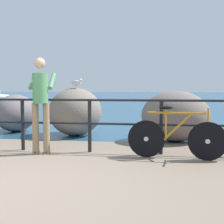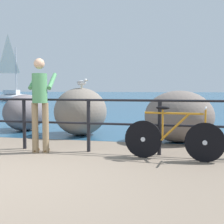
{
  "view_description": "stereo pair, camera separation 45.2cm",
  "coord_description": "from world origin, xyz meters",
  "px_view_note": "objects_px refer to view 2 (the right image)",
  "views": [
    {
      "loc": [
        1.94,
        -3.68,
        1.22
      ],
      "look_at": [
        1.05,
        2.42,
        0.74
      ],
      "focal_mm": 49.17,
      "sensor_mm": 36.0,
      "label": 1
    },
    {
      "loc": [
        2.39,
        -3.6,
        1.22
      ],
      "look_at": [
        1.05,
        2.42,
        0.74
      ],
      "focal_mm": 49.17,
      "sensor_mm": 36.0,
      "label": 2
    }
  ],
  "objects_px": {
    "bicycle": "(173,137)",
    "breakwater_boulder_left": "(24,112)",
    "person_at_railing": "(40,101)",
    "sailboat": "(14,94)",
    "seagull": "(82,82)",
    "breakwater_boulder_main": "(81,112)",
    "breakwater_boulder_right": "(179,116)"
  },
  "relations": [
    {
      "from": "person_at_railing",
      "to": "breakwater_boulder_right",
      "type": "distance_m",
      "value": 3.14
    },
    {
      "from": "bicycle",
      "to": "seagull",
      "type": "height_order",
      "value": "seagull"
    },
    {
      "from": "bicycle",
      "to": "seagull",
      "type": "distance_m",
      "value": 3.4
    },
    {
      "from": "person_at_railing",
      "to": "breakwater_boulder_right",
      "type": "height_order",
      "value": "person_at_railing"
    },
    {
      "from": "breakwater_boulder_left",
      "to": "seagull",
      "type": "relative_size",
      "value": 4.2
    },
    {
      "from": "bicycle",
      "to": "seagull",
      "type": "bearing_deg",
      "value": 142.66
    },
    {
      "from": "person_at_railing",
      "to": "sailboat",
      "type": "relative_size",
      "value": 0.29
    },
    {
      "from": "bicycle",
      "to": "breakwater_boulder_main",
      "type": "bearing_deg",
      "value": 142.3
    },
    {
      "from": "bicycle",
      "to": "seagull",
      "type": "relative_size",
      "value": 4.94
    },
    {
      "from": "breakwater_boulder_left",
      "to": "seagull",
      "type": "bearing_deg",
      "value": -16.79
    },
    {
      "from": "bicycle",
      "to": "breakwater_boulder_main",
      "type": "xyz_separation_m",
      "value": [
        -2.43,
        2.33,
        0.23
      ]
    },
    {
      "from": "breakwater_boulder_left",
      "to": "seagull",
      "type": "distance_m",
      "value": 2.19
    },
    {
      "from": "breakwater_boulder_right",
      "to": "sailboat",
      "type": "xyz_separation_m",
      "value": [
        -14.86,
        18.41,
        0.12
      ]
    },
    {
      "from": "breakwater_boulder_main",
      "to": "breakwater_boulder_right",
      "type": "relative_size",
      "value": 0.94
    },
    {
      "from": "breakwater_boulder_left",
      "to": "breakwater_boulder_right",
      "type": "distance_m",
      "value": 4.49
    },
    {
      "from": "sailboat",
      "to": "person_at_railing",
      "type": "bearing_deg",
      "value": -59.93
    },
    {
      "from": "person_at_railing",
      "to": "breakwater_boulder_left",
      "type": "relative_size",
      "value": 1.24
    },
    {
      "from": "person_at_railing",
      "to": "breakwater_boulder_main",
      "type": "height_order",
      "value": "person_at_railing"
    },
    {
      "from": "breakwater_boulder_right",
      "to": "seagull",
      "type": "distance_m",
      "value": 2.6
    },
    {
      "from": "breakwater_boulder_left",
      "to": "sailboat",
      "type": "bearing_deg",
      "value": 121.03
    },
    {
      "from": "seagull",
      "to": "sailboat",
      "type": "bearing_deg",
      "value": 137.13
    },
    {
      "from": "person_at_railing",
      "to": "sailboat",
      "type": "distance_m",
      "value": 23.63
    },
    {
      "from": "bicycle",
      "to": "person_at_railing",
      "type": "bearing_deg",
      "value": -175.58
    },
    {
      "from": "sailboat",
      "to": "breakwater_boulder_right",
      "type": "bearing_deg",
      "value": -52.39
    },
    {
      "from": "bicycle",
      "to": "breakwater_boulder_left",
      "type": "height_order",
      "value": "breakwater_boulder_left"
    },
    {
      "from": "breakwater_boulder_right",
      "to": "breakwater_boulder_left",
      "type": "bearing_deg",
      "value": 167.32
    },
    {
      "from": "breakwater_boulder_main",
      "to": "seagull",
      "type": "bearing_deg",
      "value": -53.79
    },
    {
      "from": "breakwater_boulder_left",
      "to": "bicycle",
      "type": "bearing_deg",
      "value": -33.26
    },
    {
      "from": "breakwater_boulder_main",
      "to": "sailboat",
      "type": "xyz_separation_m",
      "value": [
        -12.35,
        17.91,
        0.09
      ]
    },
    {
      "from": "breakwater_boulder_main",
      "to": "breakwater_boulder_right",
      "type": "height_order",
      "value": "breakwater_boulder_main"
    },
    {
      "from": "breakwater_boulder_main",
      "to": "sailboat",
      "type": "bearing_deg",
      "value": 124.58
    },
    {
      "from": "person_at_railing",
      "to": "breakwater_boulder_main",
      "type": "xyz_separation_m",
      "value": [
        0.05,
        2.26,
        -0.38
      ]
    }
  ]
}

